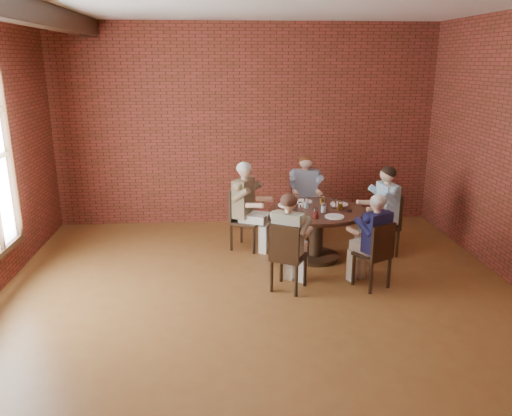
{
  "coord_description": "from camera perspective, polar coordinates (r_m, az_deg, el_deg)",
  "views": [
    {
      "loc": [
        -0.49,
        -5.07,
        2.77
      ],
      "look_at": [
        -0.02,
        1.0,
        0.97
      ],
      "focal_mm": 35.0,
      "sensor_mm": 36.0,
      "label": 1
    }
  ],
  "objects": [
    {
      "name": "chair_c",
      "position": [
        7.58,
        -1.61,
        -0.89
      ],
      "size": [
        0.58,
        0.58,
        0.94
      ],
      "rotation": [
        0.0,
        0.0,
        1.1
      ],
      "color": "#311E10",
      "rests_on": "floor"
    },
    {
      "name": "glass_c",
      "position": [
        7.38,
        4.59,
        1.07
      ],
      "size": [
        0.07,
        0.07,
        0.14
      ],
      "primitive_type": "cylinder",
      "color": "white",
      "rests_on": "dining_table"
    },
    {
      "name": "chair_e",
      "position": [
        6.4,
        13.6,
        -5.01
      ],
      "size": [
        0.5,
        0.5,
        0.87
      ],
      "rotation": [
        0.0,
        0.0,
        3.63
      ],
      "color": "#311E10",
      "rests_on": "floor"
    },
    {
      "name": "ceiling_beam",
      "position": [
        5.46,
        -27.22,
        20.01
      ],
      "size": [
        0.22,
        6.9,
        0.26
      ],
      "primitive_type": "cube",
      "color": "#311E10",
      "rests_on": "ceiling"
    },
    {
      "name": "plate_b",
      "position": [
        7.47,
        5.45,
        0.75
      ],
      "size": [
        0.26,
        0.26,
        0.01
      ],
      "primitive_type": "cylinder",
      "color": "white",
      "rests_on": "dining_table"
    },
    {
      "name": "glass_a",
      "position": [
        7.19,
        8.91,
        0.52
      ],
      "size": [
        0.07,
        0.07,
        0.14
      ],
      "primitive_type": "cylinder",
      "color": "white",
      "rests_on": "dining_table"
    },
    {
      "name": "diner_d",
      "position": [
        6.17,
        3.81,
        -3.94
      ],
      "size": [
        0.7,
        0.74,
        1.25
      ],
      "primitive_type": null,
      "rotation": [
        0.0,
        0.0,
        2.64
      ],
      "color": "tan",
      "rests_on": "floor"
    },
    {
      "name": "chair_b",
      "position": [
        8.34,
        5.51,
        0.61
      ],
      "size": [
        0.43,
        0.43,
        0.93
      ],
      "rotation": [
        0.0,
        0.0,
        -0.02
      ],
      "color": "#311E10",
      "rests_on": "floor"
    },
    {
      "name": "plate_a",
      "position": [
        7.4,
        9.48,
        0.43
      ],
      "size": [
        0.26,
        0.26,
        0.01
      ],
      "primitive_type": "cylinder",
      "color": "white",
      "rests_on": "dining_table"
    },
    {
      "name": "wall_front",
      "position": [
        1.96,
        11.32,
        -17.05
      ],
      "size": [
        7.0,
        0.0,
        7.0
      ],
      "primitive_type": "plane",
      "rotation": [
        -1.57,
        0.0,
        0.0
      ],
      "color": "maroon",
      "rests_on": "ground"
    },
    {
      "name": "plate_d",
      "position": [
        6.8,
        8.96,
        -0.97
      ],
      "size": [
        0.26,
        0.26,
        0.01
      ],
      "primitive_type": "cylinder",
      "color": "white",
      "rests_on": "dining_table"
    },
    {
      "name": "dining_table",
      "position": [
        7.2,
        6.95,
        -1.82
      ],
      "size": [
        1.35,
        1.35,
        0.75
      ],
      "color": "#311E10",
      "rests_on": "floor"
    },
    {
      "name": "glass_f",
      "position": [
        6.7,
        6.85,
        -0.59
      ],
      "size": [
        0.07,
        0.07,
        0.14
      ],
      "primitive_type": "cylinder",
      "color": "white",
      "rests_on": "dining_table"
    },
    {
      "name": "diner_a",
      "position": [
        7.51,
        14.28,
        -0.37
      ],
      "size": [
        0.69,
        0.59,
        1.32
      ],
      "primitive_type": null,
      "rotation": [
        0.0,
        0.0,
        -1.46
      ],
      "color": "teal",
      "rests_on": "floor"
    },
    {
      "name": "glass_h",
      "position": [
        7.13,
        9.6,
        0.35
      ],
      "size": [
        0.07,
        0.07,
        0.14
      ],
      "primitive_type": "cylinder",
      "color": "white",
      "rests_on": "dining_table"
    },
    {
      "name": "chair_d",
      "position": [
        6.16,
        3.54,
        -5.35
      ],
      "size": [
        0.52,
        0.52,
        0.89
      ],
      "rotation": [
        0.0,
        0.0,
        2.64
      ],
      "color": "#311E10",
      "rests_on": "floor"
    },
    {
      "name": "glass_b",
      "position": [
        7.35,
        7.58,
        0.92
      ],
      "size": [
        0.07,
        0.07,
        0.14
      ],
      "primitive_type": "cylinder",
      "color": "white",
      "rests_on": "dining_table"
    },
    {
      "name": "chair_a",
      "position": [
        7.59,
        14.78,
        -1.45
      ],
      "size": [
        0.46,
        0.46,
        0.93
      ],
      "rotation": [
        0.0,
        0.0,
        -1.46
      ],
      "color": "#311E10",
      "rests_on": "floor"
    },
    {
      "name": "glass_d",
      "position": [
        7.15,
        5.75,
        0.55
      ],
      "size": [
        0.07,
        0.07,
        0.14
      ],
      "primitive_type": "cylinder",
      "color": "white",
      "rests_on": "dining_table"
    },
    {
      "name": "floor",
      "position": [
        5.8,
        1.0,
        -12.1
      ],
      "size": [
        7.0,
        7.0,
        0.0
      ],
      "primitive_type": "plane",
      "color": "brown",
      "rests_on": "ground"
    },
    {
      "name": "diner_c",
      "position": [
        7.5,
        -1.02,
        0.19
      ],
      "size": [
        0.82,
        0.77,
        1.34
      ],
      "primitive_type": null,
      "rotation": [
        0.0,
        0.0,
        1.1
      ],
      "color": "brown",
      "rests_on": "floor"
    },
    {
      "name": "plate_c",
      "position": [
        7.27,
        3.57,
        0.36
      ],
      "size": [
        0.26,
        0.26,
        0.01
      ],
      "primitive_type": "cylinder",
      "color": "white",
      "rests_on": "dining_table"
    },
    {
      "name": "diner_e",
      "position": [
        6.4,
        13.24,
        -3.75
      ],
      "size": [
        0.67,
        0.71,
        1.22
      ],
      "primitive_type": null,
      "rotation": [
        0.0,
        0.0,
        3.63
      ],
      "color": "#181843",
      "rests_on": "floor"
    },
    {
      "name": "glass_e",
      "position": [
        6.95,
        5.1,
        0.1
      ],
      "size": [
        0.07,
        0.07,
        0.14
      ],
      "primitive_type": "cylinder",
      "color": "white",
      "rests_on": "dining_table"
    },
    {
      "name": "wall_back",
      "position": [
        8.65,
        -1.15,
        9.35
      ],
      "size": [
        7.0,
        0.0,
        7.0
      ],
      "primitive_type": "plane",
      "rotation": [
        1.57,
        0.0,
        0.0
      ],
      "color": "maroon",
      "rests_on": "ground"
    },
    {
      "name": "glass_g",
      "position": [
        6.97,
        7.73,
        0.06
      ],
      "size": [
        0.07,
        0.07,
        0.14
      ],
      "primitive_type": "cylinder",
      "color": "white",
      "rests_on": "dining_table"
    },
    {
      "name": "smartphone",
      "position": [
        7.11,
        10.64,
        -0.3
      ],
      "size": [
        0.1,
        0.14,
        0.01
      ],
      "primitive_type": "cube",
      "rotation": [
        0.0,
        0.0,
        -0.29
      ],
      "color": "black",
      "rests_on": "dining_table"
    },
    {
      "name": "diner_b",
      "position": [
        8.22,
        5.63,
        1.48
      ],
      "size": [
        0.53,
        0.65,
        1.31
      ],
      "primitive_type": null,
      "rotation": [
        0.0,
        0.0,
        -0.02
      ],
      "color": "#808BA3",
      "rests_on": "floor"
    }
  ]
}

